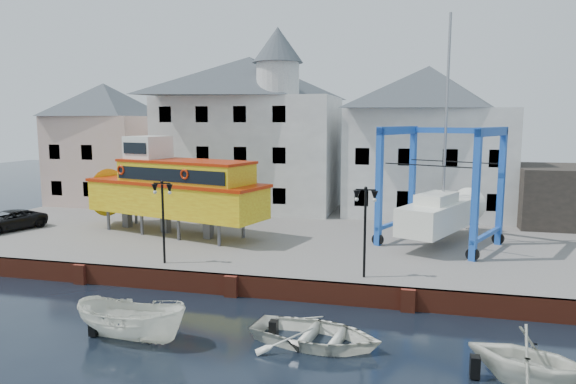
# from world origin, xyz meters

# --- Properties ---
(ground) EXTENTS (140.00, 140.00, 0.00)m
(ground) POSITION_xyz_m (0.00, 0.00, 0.00)
(ground) COLOR black
(ground) RESTS_ON ground
(hardstanding) EXTENTS (44.00, 22.00, 1.00)m
(hardstanding) POSITION_xyz_m (0.00, 11.00, 0.50)
(hardstanding) COLOR #65615C
(hardstanding) RESTS_ON ground
(quay_wall) EXTENTS (44.00, 0.47, 1.00)m
(quay_wall) POSITION_xyz_m (-0.00, 0.10, 0.50)
(quay_wall) COLOR maroon
(quay_wall) RESTS_ON ground
(building_pink) EXTENTS (8.00, 7.00, 10.30)m
(building_pink) POSITION_xyz_m (-18.00, 18.00, 6.15)
(building_pink) COLOR #C8A590
(building_pink) RESTS_ON hardstanding
(building_white_main) EXTENTS (14.00, 8.30, 14.00)m
(building_white_main) POSITION_xyz_m (-4.87, 18.39, 7.34)
(building_white_main) COLOR #BCBCBA
(building_white_main) RESTS_ON hardstanding
(building_white_right) EXTENTS (12.00, 8.00, 11.20)m
(building_white_right) POSITION_xyz_m (9.00, 19.00, 6.60)
(building_white_right) COLOR #BCBCBA
(building_white_right) RESTS_ON hardstanding
(shed_dark) EXTENTS (8.00, 7.00, 4.00)m
(shed_dark) POSITION_xyz_m (19.00, 17.00, 3.00)
(shed_dark) COLOR black
(shed_dark) RESTS_ON hardstanding
(lamp_post_left) EXTENTS (1.12, 0.32, 4.20)m
(lamp_post_left) POSITION_xyz_m (-4.00, 1.20, 4.17)
(lamp_post_left) COLOR black
(lamp_post_left) RESTS_ON hardstanding
(lamp_post_right) EXTENTS (1.12, 0.32, 4.20)m
(lamp_post_right) POSITION_xyz_m (6.00, 1.20, 4.17)
(lamp_post_right) COLOR black
(lamp_post_right) RESTS_ON hardstanding
(tour_boat) EXTENTS (14.49, 7.09, 6.15)m
(tour_boat) POSITION_xyz_m (-7.22, 7.75, 3.90)
(tour_boat) COLOR #59595E
(tour_boat) RESTS_ON hardstanding
(travel_lift) EXTENTS (7.48, 8.78, 13.05)m
(travel_lift) POSITION_xyz_m (9.90, 9.16, 3.18)
(travel_lift) COLOR blue
(travel_lift) RESTS_ON hardstanding
(van) EXTENTS (3.62, 5.08, 1.29)m
(van) POSITION_xyz_m (-17.61, 5.96, 1.64)
(van) COLOR black
(van) RESTS_ON hardstanding
(motorboat_a) EXTENTS (4.66, 2.04, 1.75)m
(motorboat_a) POSITION_xyz_m (-1.93, -5.48, 0.00)
(motorboat_a) COLOR white
(motorboat_a) RESTS_ON ground
(motorboat_b) EXTENTS (5.32, 4.16, 1.00)m
(motorboat_b) POSITION_xyz_m (4.77, -4.19, 0.00)
(motorboat_b) COLOR white
(motorboat_b) RESTS_ON ground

